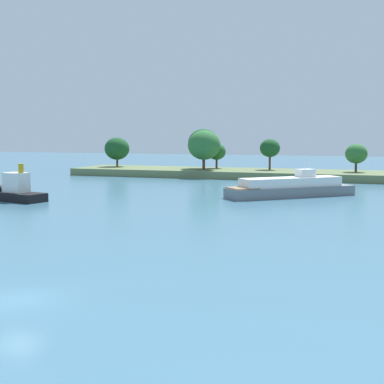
# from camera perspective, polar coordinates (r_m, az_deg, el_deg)

# --- Properties ---
(ground_plane) EXTENTS (400.00, 400.00, 0.00)m
(ground_plane) POSITION_cam_1_polar(r_m,az_deg,el_deg) (31.13, -17.62, -10.65)
(ground_plane) COLOR teal
(treeline_island) EXTENTS (95.34, 14.70, 9.83)m
(treeline_island) POSITION_cam_1_polar(r_m,az_deg,el_deg) (110.17, 12.28, 2.94)
(treeline_island) COLOR #66754C
(treeline_island) RESTS_ON ground
(white_riverboat) EXTENTS (16.90, 15.69, 5.23)m
(white_riverboat) POSITION_cam_1_polar(r_m,az_deg,el_deg) (78.09, 10.21, 0.45)
(white_riverboat) COLOR slate
(white_riverboat) RESTS_ON ground
(tugboat) EXTENTS (9.54, 5.21, 4.94)m
(tugboat) POSITION_cam_1_polar(r_m,az_deg,el_deg) (76.09, -18.01, 0.08)
(tugboat) COLOR black
(tugboat) RESTS_ON ground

